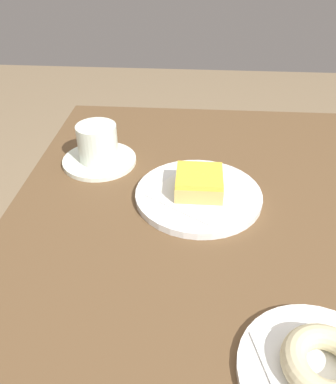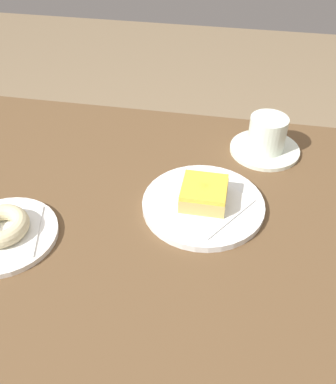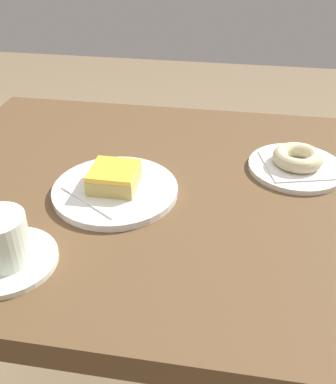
{
  "view_description": "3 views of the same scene",
  "coord_description": "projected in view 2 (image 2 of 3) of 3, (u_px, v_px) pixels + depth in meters",
  "views": [
    {
      "loc": [
        0.49,
        -0.05,
        1.14
      ],
      "look_at": [
        -0.06,
        -0.09,
        0.74
      ],
      "focal_mm": 37.13,
      "sensor_mm": 36.0,
      "label": 1
    },
    {
      "loc": [
        -0.15,
        0.57,
        1.26
      ],
      "look_at": [
        -0.04,
        -0.03,
        0.74
      ],
      "focal_mm": 40.3,
      "sensor_mm": 36.0,
      "label": 2
    },
    {
      "loc": [
        0.11,
        -0.7,
        1.17
      ],
      "look_at": [
        0.0,
        -0.09,
        0.75
      ],
      "focal_mm": 41.5,
      "sensor_mm": 36.0,
      "label": 3
    }
  ],
  "objects": [
    {
      "name": "coffee_cup",
      "position": [
        267.0,
        138.0,
        0.94
      ],
      "size": [
        0.15,
        0.15,
        0.09
      ],
      "color": "silver",
      "rests_on": "table"
    },
    {
      "name": "donut_sugar_ring",
      "position": [
        1.0,
        226.0,
        0.75
      ],
      "size": [
        0.1,
        0.1,
        0.03
      ],
      "primitive_type": "torus",
      "color": "beige",
      "rests_on": "napkin_sugar_ring"
    },
    {
      "name": "plate_glazed_square",
      "position": [
        203.0,
        205.0,
        0.82
      ],
      "size": [
        0.23,
        0.23,
        0.01
      ],
      "primitive_type": "cylinder",
      "color": "white",
      "rests_on": "table"
    },
    {
      "name": "napkin_glazed_square",
      "position": [
        203.0,
        201.0,
        0.82
      ],
      "size": [
        0.19,
        0.19,
        0.0
      ],
      "primitive_type": "cube",
      "rotation": [
        0.0,
        0.0,
        -0.58
      ],
      "color": "white",
      "rests_on": "plate_glazed_square"
    },
    {
      "name": "plate_sugar_ring",
      "position": [
        4.0,
        235.0,
        0.76
      ],
      "size": [
        0.19,
        0.19,
        0.01
      ],
      "primitive_type": "cylinder",
      "color": "white",
      "rests_on": "table"
    },
    {
      "name": "donut_glazed_square",
      "position": [
        204.0,
        193.0,
        0.8
      ],
      "size": [
        0.08,
        0.08,
        0.04
      ],
      "color": "tan",
      "rests_on": "napkin_glazed_square"
    },
    {
      "name": "table",
      "position": [
        148.0,
        243.0,
        0.87
      ],
      "size": [
        1.02,
        0.76,
        0.7
      ],
      "color": "brown",
      "rests_on": "ground_plane"
    },
    {
      "name": "napkin_sugar_ring",
      "position": [
        3.0,
        232.0,
        0.76
      ],
      "size": [
        0.15,
        0.15,
        0.0
      ],
      "primitive_type": "cube",
      "rotation": [
        0.0,
        0.0,
        0.27
      ],
      "color": "white",
      "rests_on": "plate_sugar_ring"
    }
  ]
}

